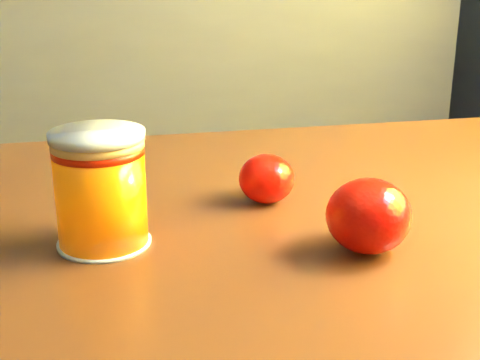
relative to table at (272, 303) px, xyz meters
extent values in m
cube|color=#592E16|center=(0.00, 0.00, 0.07)|extent=(1.02, 0.75, 0.04)
cylinder|color=#4F2E13|center=(0.40, 0.31, -0.29)|extent=(0.05, 0.05, 0.69)
cylinder|color=#FF6C05|center=(-0.16, -0.04, 0.14)|extent=(0.08, 0.08, 0.09)
cylinder|color=#EDB660|center=(-0.16, -0.04, 0.19)|extent=(0.08, 0.08, 0.01)
cylinder|color=silver|center=(-0.16, -0.04, 0.19)|extent=(0.08, 0.08, 0.01)
ellipsoid|color=red|center=(0.07, -0.08, 0.13)|extent=(0.10, 0.10, 0.07)
ellipsoid|color=red|center=(0.00, 0.05, 0.12)|extent=(0.08, 0.08, 0.05)
camera|label=1|loc=(-0.12, -0.60, 0.34)|focal=50.00mm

